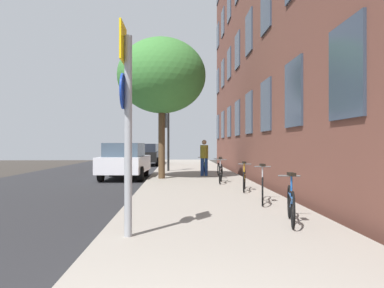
% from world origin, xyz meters
% --- Properties ---
extents(ground_plane, '(41.80, 41.80, 0.00)m').
position_xyz_m(ground_plane, '(-2.40, 15.00, 0.00)').
color(ground_plane, '#332D28').
extents(road_asphalt, '(7.00, 38.00, 0.01)m').
position_xyz_m(road_asphalt, '(-4.50, 15.00, 0.01)').
color(road_asphalt, '#232326').
rests_on(road_asphalt, ground).
extents(sidewalk, '(4.20, 38.00, 0.12)m').
position_xyz_m(sidewalk, '(1.10, 15.00, 0.06)').
color(sidewalk, gray).
rests_on(sidewalk, ground).
extents(sign_post, '(0.15, 0.60, 3.32)m').
position_xyz_m(sign_post, '(-0.53, 4.13, 2.03)').
color(sign_post, gray).
rests_on(sign_post, sidewalk).
extents(traffic_light, '(0.43, 0.24, 3.22)m').
position_xyz_m(traffic_light, '(-0.35, 18.56, 2.33)').
color(traffic_light, black).
rests_on(traffic_light, sidewalk).
extents(tree_near, '(3.76, 3.76, 5.98)m').
position_xyz_m(tree_near, '(-0.41, 14.07, 4.48)').
color(tree_near, '#4C3823').
rests_on(tree_near, sidewalk).
extents(bicycle_0, '(0.52, 1.57, 0.94)m').
position_xyz_m(bicycle_0, '(2.34, 4.99, 0.48)').
color(bicycle_0, black).
rests_on(bicycle_0, sidewalk).
extents(bicycle_1, '(0.55, 1.71, 0.97)m').
position_xyz_m(bicycle_1, '(2.37, 7.39, 0.50)').
color(bicycle_1, black).
rests_on(bicycle_1, sidewalk).
extents(bicycle_2, '(0.50, 1.61, 0.91)m').
position_xyz_m(bicycle_2, '(2.35, 9.79, 0.48)').
color(bicycle_2, black).
rests_on(bicycle_2, sidewalk).
extents(bicycle_3, '(0.46, 1.67, 0.96)m').
position_xyz_m(bicycle_3, '(1.89, 12.19, 0.49)').
color(bicycle_3, black).
rests_on(bicycle_3, sidewalk).
extents(bicycle_4, '(0.42, 1.66, 0.90)m').
position_xyz_m(bicycle_4, '(2.15, 14.59, 0.47)').
color(bicycle_4, black).
rests_on(bicycle_4, sidewalk).
extents(bicycle_5, '(0.42, 1.62, 0.89)m').
position_xyz_m(bicycle_5, '(1.59, 16.99, 0.47)').
color(bicycle_5, black).
rests_on(bicycle_5, sidewalk).
extents(pedestrian_0, '(0.52, 0.52, 1.66)m').
position_xyz_m(pedestrian_0, '(1.50, 15.34, 1.07)').
color(pedestrian_0, navy).
rests_on(pedestrian_0, sidewalk).
extents(car_0, '(2.02, 4.13, 1.62)m').
position_xyz_m(car_0, '(-2.12, 15.16, 0.84)').
color(car_0, silver).
rests_on(car_0, road_asphalt).
extents(car_1, '(2.02, 4.55, 1.62)m').
position_xyz_m(car_1, '(-2.04, 26.13, 0.84)').
color(car_1, black).
rests_on(car_1, road_asphalt).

